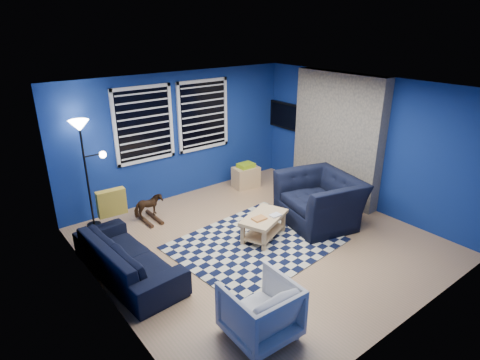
# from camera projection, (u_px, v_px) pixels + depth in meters

# --- Properties ---
(floor) EXTENTS (5.00, 5.00, 0.00)m
(floor) POSITION_uv_depth(u_px,v_px,m) (260.00, 242.00, 6.60)
(floor) COLOR tan
(floor) RESTS_ON ground
(ceiling) EXTENTS (5.00, 5.00, 0.00)m
(ceiling) POSITION_uv_depth(u_px,v_px,m) (264.00, 88.00, 5.67)
(ceiling) COLOR white
(ceiling) RESTS_ON wall_back
(wall_back) EXTENTS (5.00, 0.00, 5.00)m
(wall_back) POSITION_uv_depth(u_px,v_px,m) (180.00, 136.00, 7.96)
(wall_back) COLOR navy
(wall_back) RESTS_ON floor
(wall_left) EXTENTS (0.00, 5.00, 5.00)m
(wall_left) POSITION_uv_depth(u_px,v_px,m) (101.00, 217.00, 4.71)
(wall_left) COLOR navy
(wall_left) RESTS_ON floor
(wall_right) EXTENTS (0.00, 5.00, 5.00)m
(wall_right) POSITION_uv_depth(u_px,v_px,m) (362.00, 142.00, 7.56)
(wall_right) COLOR navy
(wall_right) RESTS_ON floor
(fireplace) EXTENTS (0.65, 2.00, 2.50)m
(fireplace) POSITION_uv_depth(u_px,v_px,m) (336.00, 140.00, 7.86)
(fireplace) COLOR gray
(fireplace) RESTS_ON floor
(window_left) EXTENTS (1.17, 0.06, 1.42)m
(window_left) POSITION_uv_depth(u_px,v_px,m) (144.00, 125.00, 7.38)
(window_left) COLOR black
(window_left) RESTS_ON wall_back
(window_right) EXTENTS (1.17, 0.06, 1.42)m
(window_right) POSITION_uv_depth(u_px,v_px,m) (203.00, 115.00, 8.12)
(window_right) COLOR black
(window_right) RESTS_ON wall_back
(tv) EXTENTS (0.07, 1.00, 0.58)m
(tv) POSITION_uv_depth(u_px,v_px,m) (286.00, 116.00, 8.93)
(tv) COLOR black
(tv) RESTS_ON wall_right
(rug) EXTENTS (2.68, 2.23, 0.02)m
(rug) POSITION_uv_depth(u_px,v_px,m) (256.00, 243.00, 6.54)
(rug) COLOR black
(rug) RESTS_ON floor
(sofa) EXTENTS (2.05, 0.93, 0.58)m
(sofa) POSITION_uv_depth(u_px,v_px,m) (128.00, 257.00, 5.65)
(sofa) COLOR black
(sofa) RESTS_ON floor
(armchair_big) EXTENTS (1.57, 1.44, 0.87)m
(armchair_big) POSITION_uv_depth(u_px,v_px,m) (320.00, 200.00, 7.08)
(armchair_big) COLOR black
(armchair_big) RESTS_ON floor
(armchair_bent) EXTENTS (0.77, 0.79, 0.70)m
(armchair_bent) POSITION_uv_depth(u_px,v_px,m) (260.00, 310.00, 4.53)
(armchair_bent) COLOR gray
(armchair_bent) RESTS_ON floor
(rocking_horse) EXTENTS (0.26, 0.52, 0.42)m
(rocking_horse) POSITION_uv_depth(u_px,v_px,m) (148.00, 206.00, 7.20)
(rocking_horse) COLOR #462416
(rocking_horse) RESTS_ON floor
(coffee_table) EXTENTS (0.99, 0.79, 0.43)m
(coffee_table) POSITION_uv_depth(u_px,v_px,m) (264.00, 222.00, 6.61)
(coffee_table) COLOR #DBAB7B
(coffee_table) RESTS_ON rug
(cabinet) EXTENTS (0.58, 0.42, 0.54)m
(cabinet) POSITION_uv_depth(u_px,v_px,m) (246.00, 176.00, 8.68)
(cabinet) COLOR #DBAB7B
(cabinet) RESTS_ON floor
(floor_lamp) EXTENTS (0.52, 0.32, 1.90)m
(floor_lamp) POSITION_uv_depth(u_px,v_px,m) (83.00, 141.00, 6.56)
(floor_lamp) COLOR black
(floor_lamp) RESTS_ON floor
(throw_pillow) EXTENTS (0.44, 0.16, 0.41)m
(throw_pillow) POSITION_uv_depth(u_px,v_px,m) (112.00, 203.00, 6.15)
(throw_pillow) COLOR gold
(throw_pillow) RESTS_ON sofa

